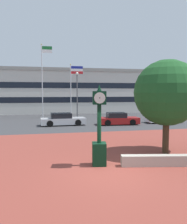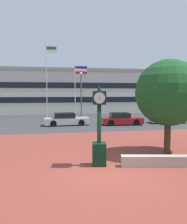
{
  "view_description": "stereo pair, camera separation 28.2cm",
  "coord_description": "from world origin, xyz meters",
  "px_view_note": "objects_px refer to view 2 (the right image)",
  "views": [
    {
      "loc": [
        -2.56,
        -8.88,
        3.36
      ],
      "look_at": [
        -0.51,
        1.17,
        2.49
      ],
      "focal_mm": 35.88,
      "sensor_mm": 36.0,
      "label": 1
    },
    {
      "loc": [
        -2.28,
        -8.93,
        3.36
      ],
      "look_at": [
        -0.51,
        1.17,
        2.49
      ],
      "focal_mm": 35.88,
      "sensor_mm": 36.0,
      "label": 2
    }
  ],
  "objects_px": {
    "street_clock": "(99,133)",
    "car_street_mid": "(168,118)",
    "flagpole_primary": "(47,76)",
    "civic_building": "(66,91)",
    "flagpole_secondary": "(77,85)",
    "car_street_near": "(66,120)",
    "plaza_tree": "(171,94)",
    "car_street_far": "(121,119)",
    "street_lamp_post": "(81,90)"
  },
  "relations": [
    {
      "from": "street_clock",
      "to": "car_street_mid",
      "type": "height_order",
      "value": "street_clock"
    },
    {
      "from": "flagpole_primary",
      "to": "civic_building",
      "type": "height_order",
      "value": "flagpole_primary"
    },
    {
      "from": "street_clock",
      "to": "flagpole_secondary",
      "type": "height_order",
      "value": "flagpole_secondary"
    },
    {
      "from": "car_street_near",
      "to": "flagpole_primary",
      "type": "xyz_separation_m",
      "value": [
        -2.08,
        7.76,
        5.08
      ]
    },
    {
      "from": "car_street_near",
      "to": "flagpole_primary",
      "type": "distance_m",
      "value": 9.5
    },
    {
      "from": "street_clock",
      "to": "car_street_near",
      "type": "relative_size",
      "value": 0.8
    },
    {
      "from": "flagpole_secondary",
      "to": "plaza_tree",
      "type": "bearing_deg",
      "value": -80.74
    },
    {
      "from": "car_street_far",
      "to": "flagpole_secondary",
      "type": "relative_size",
      "value": 0.59
    },
    {
      "from": "flagpole_secondary",
      "to": "car_street_mid",
      "type": "bearing_deg",
      "value": -40.14
    },
    {
      "from": "car_street_near",
      "to": "flagpole_secondary",
      "type": "bearing_deg",
      "value": 162.81
    },
    {
      "from": "car_street_near",
      "to": "car_street_far",
      "type": "distance_m",
      "value": 5.85
    },
    {
      "from": "car_street_mid",
      "to": "flagpole_primary",
      "type": "distance_m",
      "value": 16.43
    },
    {
      "from": "street_clock",
      "to": "plaza_tree",
      "type": "xyz_separation_m",
      "value": [
        4.3,
        1.41,
        1.76
      ]
    },
    {
      "from": "street_lamp_post",
      "to": "car_street_near",
      "type": "bearing_deg",
      "value": -114.16
    },
    {
      "from": "flagpole_primary",
      "to": "street_lamp_post",
      "type": "bearing_deg",
      "value": -34.53
    },
    {
      "from": "street_clock",
      "to": "car_street_far",
      "type": "bearing_deg",
      "value": 77.84
    },
    {
      "from": "flagpole_secondary",
      "to": "civic_building",
      "type": "bearing_deg",
      "value": 93.97
    },
    {
      "from": "civic_building",
      "to": "plaza_tree",
      "type": "bearing_deg",
      "value": -82.76
    },
    {
      "from": "car_street_near",
      "to": "street_clock",
      "type": "bearing_deg",
      "value": 0.17
    },
    {
      "from": "plaza_tree",
      "to": "street_lamp_post",
      "type": "relative_size",
      "value": 0.87
    },
    {
      "from": "street_clock",
      "to": "street_lamp_post",
      "type": "bearing_deg",
      "value": 94.99
    },
    {
      "from": "car_street_mid",
      "to": "civic_building",
      "type": "bearing_deg",
      "value": -153.09
    },
    {
      "from": "car_street_mid",
      "to": "street_lamp_post",
      "type": "bearing_deg",
      "value": -118.79
    },
    {
      "from": "plaza_tree",
      "to": "car_street_mid",
      "type": "bearing_deg",
      "value": 62.19
    },
    {
      "from": "plaza_tree",
      "to": "car_street_near",
      "type": "relative_size",
      "value": 1.11
    },
    {
      "from": "car_street_near",
      "to": "civic_building",
      "type": "xyz_separation_m",
      "value": [
        1.05,
        20.09,
        3.13
      ]
    },
    {
      "from": "car_street_mid",
      "to": "car_street_far",
      "type": "relative_size",
      "value": 0.93
    },
    {
      "from": "plaza_tree",
      "to": "civic_building",
      "type": "xyz_separation_m",
      "value": [
        -4.08,
        32.11,
        0.41
      ]
    },
    {
      "from": "plaza_tree",
      "to": "car_street_near",
      "type": "bearing_deg",
      "value": 113.12
    },
    {
      "from": "street_clock",
      "to": "plaza_tree",
      "type": "relative_size",
      "value": 0.72
    },
    {
      "from": "flagpole_secondary",
      "to": "street_clock",
      "type": "bearing_deg",
      "value": -92.91
    },
    {
      "from": "car_street_mid",
      "to": "flagpole_secondary",
      "type": "relative_size",
      "value": 0.55
    },
    {
      "from": "street_clock",
      "to": "car_street_mid",
      "type": "xyz_separation_m",
      "value": [
        10.53,
        13.21,
        -0.96
      ]
    },
    {
      "from": "car_street_near",
      "to": "car_street_mid",
      "type": "bearing_deg",
      "value": 85.54
    },
    {
      "from": "civic_building",
      "to": "street_lamp_post",
      "type": "relative_size",
      "value": 5.1
    },
    {
      "from": "flagpole_primary",
      "to": "flagpole_secondary",
      "type": "bearing_deg",
      "value": -0.0
    },
    {
      "from": "flagpole_primary",
      "to": "flagpole_secondary",
      "type": "xyz_separation_m",
      "value": [
        3.99,
        -0.0,
        -1.14
      ]
    },
    {
      "from": "flagpole_primary",
      "to": "car_street_far",
      "type": "bearing_deg",
      "value": -46.89
    },
    {
      "from": "flagpole_secondary",
      "to": "car_street_far",
      "type": "bearing_deg",
      "value": -65.14
    },
    {
      "from": "flagpole_primary",
      "to": "street_lamp_post",
      "type": "height_order",
      "value": "flagpole_primary"
    },
    {
      "from": "car_street_far",
      "to": "civic_building",
      "type": "distance_m",
      "value": 21.53
    },
    {
      "from": "car_street_near",
      "to": "car_street_mid",
      "type": "relative_size",
      "value": 1.16
    },
    {
      "from": "plaza_tree",
      "to": "car_street_far",
      "type": "xyz_separation_m",
      "value": [
        0.68,
        11.35,
        -2.72
      ]
    },
    {
      "from": "plaza_tree",
      "to": "flagpole_secondary",
      "type": "bearing_deg",
      "value": 99.26
    },
    {
      "from": "car_street_mid",
      "to": "civic_building",
      "type": "distance_m",
      "value": 22.98
    },
    {
      "from": "car_street_near",
      "to": "street_lamp_post",
      "type": "distance_m",
      "value": 6.16
    },
    {
      "from": "car_street_near",
      "to": "civic_building",
      "type": "bearing_deg",
      "value": 173.63
    },
    {
      "from": "car_street_near",
      "to": "flagpole_secondary",
      "type": "relative_size",
      "value": 0.64
    },
    {
      "from": "car_street_near",
      "to": "car_street_mid",
      "type": "distance_m",
      "value": 11.36
    },
    {
      "from": "car_street_near",
      "to": "car_street_mid",
      "type": "height_order",
      "value": "same"
    }
  ]
}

